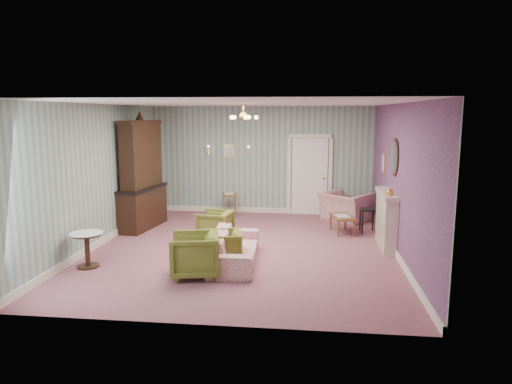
# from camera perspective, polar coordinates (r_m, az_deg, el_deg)

# --- Properties ---
(floor) EXTENTS (7.00, 7.00, 0.00)m
(floor) POSITION_cam_1_polar(r_m,az_deg,el_deg) (9.54, -1.48, -6.90)
(floor) COLOR #955767
(floor) RESTS_ON ground
(ceiling) EXTENTS (7.00, 7.00, 0.00)m
(ceiling) POSITION_cam_1_polar(r_m,az_deg,el_deg) (9.15, -1.56, 10.78)
(ceiling) COLOR white
(ceiling) RESTS_ON ground
(wall_back) EXTENTS (6.00, 0.00, 6.00)m
(wall_back) POSITION_cam_1_polar(r_m,az_deg,el_deg) (12.69, 0.70, 3.90)
(wall_back) COLOR gray
(wall_back) RESTS_ON ground
(wall_front) EXTENTS (6.00, 0.00, 6.00)m
(wall_front) POSITION_cam_1_polar(r_m,az_deg,el_deg) (5.84, -6.34, -2.91)
(wall_front) COLOR gray
(wall_front) RESTS_ON ground
(wall_left) EXTENTS (0.00, 7.00, 7.00)m
(wall_left) POSITION_cam_1_polar(r_m,az_deg,el_deg) (10.10, -18.63, 1.93)
(wall_left) COLOR gray
(wall_left) RESTS_ON ground
(wall_right) EXTENTS (0.00, 7.00, 7.00)m
(wall_right) POSITION_cam_1_polar(r_m,az_deg,el_deg) (9.31, 17.10, 1.39)
(wall_right) COLOR gray
(wall_right) RESTS_ON ground
(wall_right_floral) EXTENTS (0.00, 7.00, 7.00)m
(wall_right_floral) POSITION_cam_1_polar(r_m,az_deg,el_deg) (9.30, 17.01, 1.39)
(wall_right_floral) COLOR #BE5F93
(wall_right_floral) RESTS_ON ground
(door) EXTENTS (1.12, 0.12, 2.16)m
(door) POSITION_cam_1_polar(r_m,az_deg,el_deg) (12.63, 6.56, 2.11)
(door) COLOR white
(door) RESTS_ON floor
(olive_chair_a) EXTENTS (0.88, 0.92, 0.81)m
(olive_chair_a) POSITION_cam_1_polar(r_m,az_deg,el_deg) (7.94, -7.51, -7.38)
(olive_chair_a) COLOR olive
(olive_chair_a) RESTS_ON floor
(olive_chair_b) EXTENTS (0.73, 0.76, 0.68)m
(olive_chair_b) POSITION_cam_1_polar(r_m,az_deg,el_deg) (8.53, -4.05, -6.57)
(olive_chair_b) COLOR olive
(olive_chair_b) RESTS_ON floor
(olive_chair_c) EXTENTS (0.73, 0.76, 0.70)m
(olive_chair_c) POSITION_cam_1_polar(r_m,az_deg,el_deg) (10.14, -5.02, -3.90)
(olive_chair_c) COLOR olive
(olive_chair_c) RESTS_ON floor
(sofa_chintz) EXTENTS (0.69, 2.02, 0.78)m
(sofa_chintz) POSITION_cam_1_polar(r_m,az_deg,el_deg) (8.56, -2.67, -6.15)
(sofa_chintz) COLOR #A84463
(sofa_chintz) RESTS_ON floor
(wingback_chair) EXTENTS (1.32, 1.23, 0.97)m
(wingback_chair) POSITION_cam_1_polar(r_m,az_deg,el_deg) (12.07, 10.86, -1.21)
(wingback_chair) COLOR #A84463
(wingback_chair) RESTS_ON floor
(dresser) EXTENTS (0.78, 1.69, 2.71)m
(dresser) POSITION_cam_1_polar(r_m,az_deg,el_deg) (11.31, -13.88, 2.43)
(dresser) COLOR black
(dresser) RESTS_ON floor
(fireplace) EXTENTS (0.30, 1.40, 1.16)m
(fireplace) POSITION_cam_1_polar(r_m,az_deg,el_deg) (9.82, 15.63, -3.29)
(fireplace) COLOR beige
(fireplace) RESTS_ON floor
(mantel_vase) EXTENTS (0.15, 0.15, 0.15)m
(mantel_vase) POSITION_cam_1_polar(r_m,az_deg,el_deg) (9.31, 16.07, 0.09)
(mantel_vase) COLOR gold
(mantel_vase) RESTS_ON fireplace
(oval_mirror) EXTENTS (0.04, 0.76, 0.84)m
(oval_mirror) POSITION_cam_1_polar(r_m,az_deg,el_deg) (9.64, 16.56, 4.08)
(oval_mirror) COLOR white
(oval_mirror) RESTS_ON wall_right
(framed_print) EXTENTS (0.04, 0.34, 0.42)m
(framed_print) POSITION_cam_1_polar(r_m,az_deg,el_deg) (11.00, 15.35, 3.46)
(framed_print) COLOR gold
(framed_print) RESTS_ON wall_right
(coffee_table) EXTENTS (0.60, 0.87, 0.41)m
(coffee_table) POSITION_cam_1_polar(r_m,az_deg,el_deg) (10.86, 10.47, -3.91)
(coffee_table) COLOR brown
(coffee_table) RESTS_ON floor
(side_table_black) EXTENTS (0.39, 0.39, 0.56)m
(side_table_black) POSITION_cam_1_polar(r_m,az_deg,el_deg) (11.04, 13.50, -3.40)
(side_table_black) COLOR black
(side_table_black) RESTS_ON floor
(pedestal_table) EXTENTS (0.73, 0.73, 0.64)m
(pedestal_table) POSITION_cam_1_polar(r_m,az_deg,el_deg) (8.86, -19.93, -6.66)
(pedestal_table) COLOR black
(pedestal_table) RESTS_ON floor
(nesting_table) EXTENTS (0.47, 0.55, 0.64)m
(nesting_table) POSITION_cam_1_polar(r_m,az_deg,el_deg) (12.44, -3.26, -1.49)
(nesting_table) COLOR brown
(nesting_table) RESTS_ON floor
(gilt_mirror_back) EXTENTS (0.28, 0.06, 0.36)m
(gilt_mirror_back) POSITION_cam_1_polar(r_m,az_deg,el_deg) (12.75, -3.35, 5.04)
(gilt_mirror_back) COLOR gold
(gilt_mirror_back) RESTS_ON wall_back
(sconce_left) EXTENTS (0.16, 0.12, 0.30)m
(sconce_left) POSITION_cam_1_polar(r_m,az_deg,el_deg) (12.84, -5.80, 5.03)
(sconce_left) COLOR gold
(sconce_left) RESTS_ON wall_back
(sconce_right) EXTENTS (0.16, 0.12, 0.30)m
(sconce_right) POSITION_cam_1_polar(r_m,az_deg,el_deg) (12.65, -0.90, 5.01)
(sconce_right) COLOR gold
(sconce_right) RESTS_ON wall_back
(chandelier) EXTENTS (0.56, 0.56, 0.36)m
(chandelier) POSITION_cam_1_polar(r_m,az_deg,el_deg) (9.15, -1.55, 9.09)
(chandelier) COLOR gold
(chandelier) RESTS_ON ceiling
(burgundy_cushion) EXTENTS (0.41, 0.28, 0.39)m
(burgundy_cushion) POSITION_cam_1_polar(r_m,az_deg,el_deg) (11.92, 10.67, -1.35)
(burgundy_cushion) COLOR maroon
(burgundy_cushion) RESTS_ON wingback_chair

